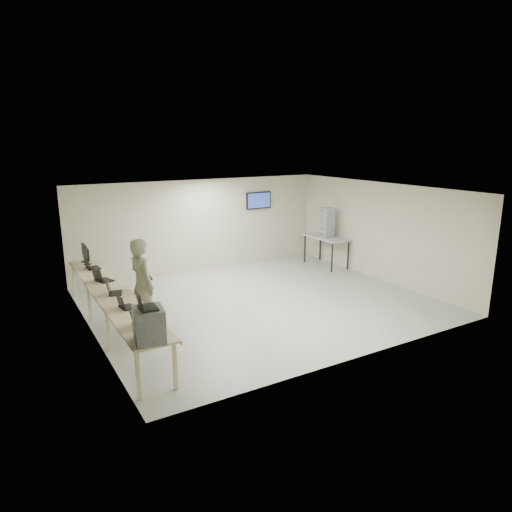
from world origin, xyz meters
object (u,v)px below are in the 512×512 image
equipment_box (149,325)px  side_table (326,239)px  soldier (142,285)px  workbench (112,295)px

equipment_box → side_table: bearing=41.6°
soldier → side_table: size_ratio=1.26×
equipment_box → soldier: soldier is taller
workbench → soldier: 0.65m
workbench → soldier: (0.58, -0.24, 0.17)m
equipment_box → soldier: size_ratio=0.27×
soldier → side_table: bearing=-81.4°
soldier → workbench: bearing=57.8°
soldier → side_table: (6.61, 2.14, -0.11)m
soldier → equipment_box: bearing=156.3°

